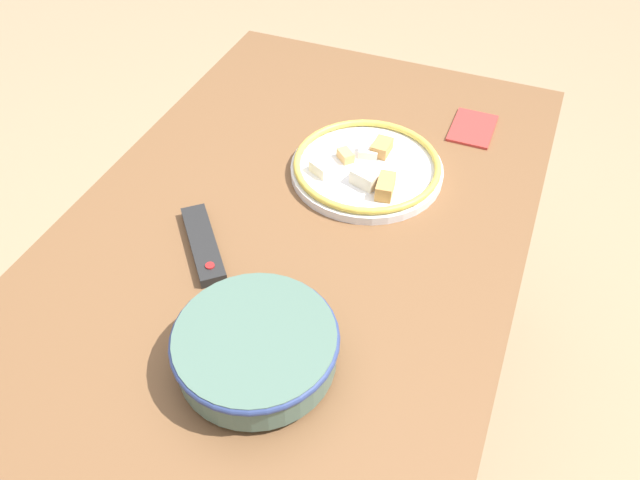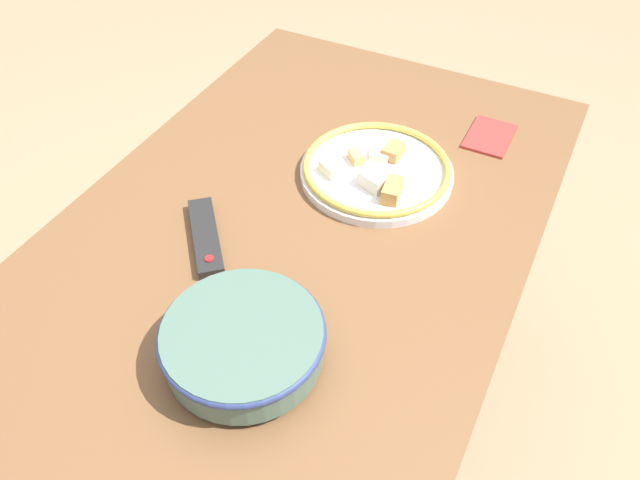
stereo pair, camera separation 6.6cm
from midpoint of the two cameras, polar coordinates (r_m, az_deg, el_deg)
ground_plane at (r=1.75m, az=-3.00°, el=-16.31°), size 8.00×8.00×0.00m
dining_table at (r=1.22m, az=-4.12°, el=-1.92°), size 1.35×0.84×0.72m
noodle_bowl at (r=0.94m, az=-7.92°, el=-9.73°), size 0.25×0.25×0.07m
food_plate at (r=1.27m, az=2.80°, el=6.63°), size 0.31×0.31×0.05m
tv_remote at (r=1.14m, az=-12.27°, el=-0.40°), size 0.17×0.16×0.02m
folded_napkin at (r=1.44m, az=12.49°, el=9.93°), size 0.13×0.09×0.01m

